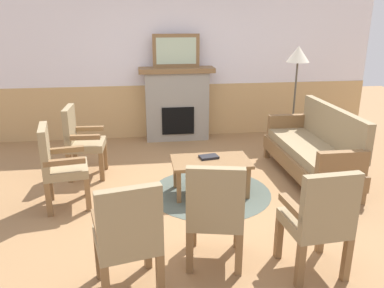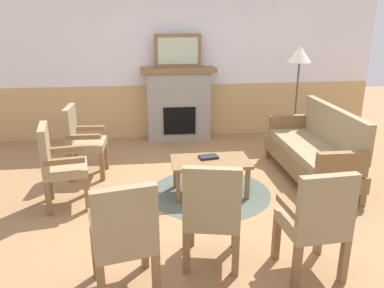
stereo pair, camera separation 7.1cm
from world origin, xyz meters
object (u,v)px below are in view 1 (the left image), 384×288
object	(u,v)px
armchair_near_fireplace	(81,139)
armchair_by_window_left	(59,163)
fireplace	(177,103)
coffee_table	(211,164)
floor_lamp_by_couch	(298,61)
couch	(313,150)
book_on_table	(209,157)
framed_picture	(176,51)
armchair_corner_left	(319,218)
armchair_front_left	(215,210)
armchair_front_center	(128,234)

from	to	relation	value
armchair_near_fireplace	armchair_by_window_left	distance (m)	0.91
fireplace	coffee_table	xyz separation A→B (m)	(0.19, -2.32, -0.27)
armchair_near_fireplace	floor_lamp_by_couch	bearing A→B (deg)	12.76
couch	book_on_table	bearing A→B (deg)	-171.50
fireplace	framed_picture	xyz separation A→B (m)	(0.00, 0.00, 0.91)
armchair_by_window_left	armchair_corner_left	xyz separation A→B (m)	(2.38, -1.59, 0.00)
couch	armchair_near_fireplace	distance (m)	3.16
armchair_front_left	floor_lamp_by_couch	xyz separation A→B (m)	(1.89, 2.99, 0.91)
framed_picture	armchair_by_window_left	size ratio (longest dim) A/B	0.82
fireplace	coffee_table	world-z (taller)	fireplace
book_on_table	armchair_front_left	size ratio (longest dim) A/B	0.23
armchair_near_fireplace	armchair_corner_left	distance (m)	3.36
book_on_table	floor_lamp_by_couch	world-z (taller)	floor_lamp_by_couch
coffee_table	armchair_front_left	distance (m)	1.48
armchair_by_window_left	armchair_front_left	size ratio (longest dim) A/B	1.00
fireplace	armchair_front_left	xyz separation A→B (m)	(-0.04, -3.77, -0.11)
fireplace	armchair_front_center	bearing A→B (deg)	-100.82
couch	armchair_front_center	size ratio (longest dim) A/B	1.84
framed_picture	book_on_table	bearing A→B (deg)	-85.48
armchair_by_window_left	armchair_corner_left	bearing A→B (deg)	-33.71
fireplace	couch	size ratio (longest dim) A/B	0.72
armchair_front_center	armchair_front_left	bearing A→B (deg)	21.68
armchair_near_fireplace	floor_lamp_by_couch	xyz separation A→B (m)	(3.32, 0.75, 0.91)
fireplace	framed_picture	world-z (taller)	framed_picture
framed_picture	coffee_table	distance (m)	2.61
coffee_table	armchair_front_left	size ratio (longest dim) A/B	0.98
framed_picture	couch	size ratio (longest dim) A/B	0.44
fireplace	floor_lamp_by_couch	world-z (taller)	floor_lamp_by_couch
fireplace	armchair_near_fireplace	distance (m)	2.12
armchair_by_window_left	floor_lamp_by_couch	distance (m)	3.92
armchair_front_center	floor_lamp_by_couch	xyz separation A→B (m)	(2.63, 3.28, 0.91)
couch	armchair_corner_left	world-z (taller)	same
book_on_table	armchair_near_fireplace	size ratio (longest dim) A/B	0.23
book_on_table	armchair_by_window_left	size ratio (longest dim) A/B	0.23
armchair_front_center	couch	bearing A→B (deg)	39.97
fireplace	floor_lamp_by_couch	bearing A→B (deg)	-22.89
coffee_table	armchair_front_center	size ratio (longest dim) A/B	0.98
armchair_front_center	armchair_corner_left	xyz separation A→B (m)	(1.57, 0.04, 0.00)
framed_picture	couch	distance (m)	2.86
armchair_by_window_left	book_on_table	bearing A→B (deg)	6.16
couch	floor_lamp_by_couch	world-z (taller)	floor_lamp_by_couch
armchair_front_left	armchair_front_center	world-z (taller)	same
book_on_table	armchair_front_center	bearing A→B (deg)	-117.72
armchair_by_window_left	armchair_front_left	xyz separation A→B (m)	(1.55, -1.33, 0.00)
armchair_near_fireplace	armchair_front_left	bearing A→B (deg)	-57.43
armchair_front_left	armchair_corner_left	world-z (taller)	same
armchair_front_center	armchair_near_fireplace	bearing A→B (deg)	105.26
book_on_table	fireplace	bearing A→B (deg)	94.52
fireplace	armchair_corner_left	xyz separation A→B (m)	(0.79, -4.02, -0.11)
couch	armchair_corner_left	size ratio (longest dim) A/B	1.84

